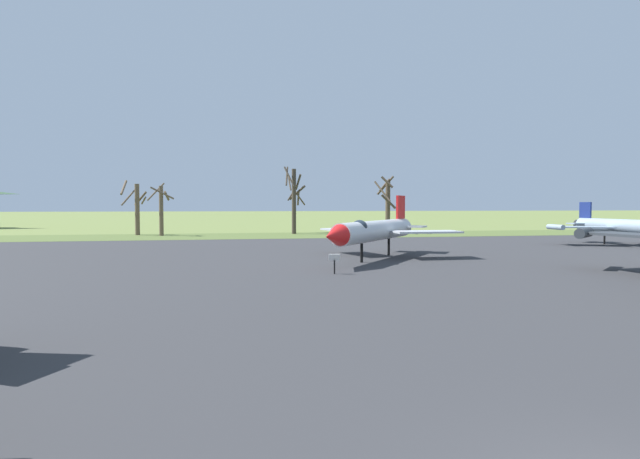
{
  "coord_description": "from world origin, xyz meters",
  "views": [
    {
      "loc": [
        -4.86,
        -4.59,
        3.61
      ],
      "look_at": [
        0.65,
        24.36,
        2.21
      ],
      "focal_mm": 28.87,
      "sensor_mm": 36.0,
      "label": 1
    }
  ],
  "objects": [
    {
      "name": "jet_fighter_rear_center",
      "position": [
        29.6,
        34.2,
        1.78
      ],
      "size": [
        11.23,
        12.65,
        3.91
      ],
      "color": "#8EA3B2",
      "rests_on": "ground"
    },
    {
      "name": "bare_tree_right_of_center",
      "position": [
        3.86,
        58.45,
        4.52
      ],
      "size": [
        2.83,
        2.84,
        8.42
      ],
      "color": "#42382D",
      "rests_on": "ground"
    },
    {
      "name": "bare_tree_center",
      "position": [
        -11.79,
        57.34,
        3.31
      ],
      "size": [
        3.22,
        3.26,
        6.27
      ],
      "color": "brown",
      "rests_on": "ground"
    },
    {
      "name": "jet_fighter_rear_left",
      "position": [
        5.0,
        27.95,
        1.95
      ],
      "size": [
        10.74,
        12.19,
        4.33
      ],
      "color": "silver",
      "rests_on": "ground"
    },
    {
      "name": "asphalt_apron",
      "position": [
        0.0,
        18.54,
        0.03
      ],
      "size": [
        100.65,
        61.82,
        0.05
      ],
      "primitive_type": "cube",
      "color": "#333335",
      "rests_on": "ground"
    },
    {
      "name": "info_placard_rear_left",
      "position": [
        0.82,
        21.26,
        0.69
      ],
      "size": [
        0.62,
        0.27,
        1.09
      ],
      "color": "black",
      "rests_on": "ground"
    },
    {
      "name": "bare_tree_backdrop_extra",
      "position": [
        15.43,
        56.99,
        3.92
      ],
      "size": [
        2.89,
        2.92,
        7.34
      ],
      "color": "brown",
      "rests_on": "ground"
    },
    {
      "name": "grass_verge_strip",
      "position": [
        0.0,
        55.45,
        0.03
      ],
      "size": [
        160.65,
        12.0,
        0.06
      ],
      "primitive_type": "cube",
      "color": "#546630",
      "rests_on": "ground"
    },
    {
      "name": "bare_tree_far_right",
      "position": [
        4.41,
        62.07,
        3.48
      ],
      "size": [
        2.31,
        2.18,
        7.64
      ],
      "color": "brown",
      "rests_on": "ground"
    },
    {
      "name": "bare_tree_left_of_center",
      "position": [
        -14.94,
        59.48,
        3.53
      ],
      "size": [
        2.98,
        3.36,
        6.63
      ],
      "color": "brown",
      "rests_on": "ground"
    }
  ]
}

